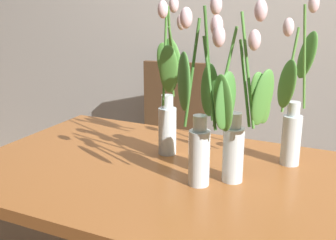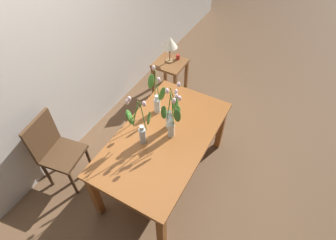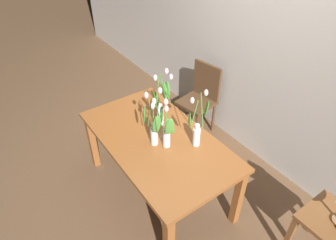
{
  "view_description": "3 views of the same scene",
  "coord_description": "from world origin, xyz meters",
  "px_view_note": "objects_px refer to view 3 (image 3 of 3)",
  "views": [
    {
      "loc": [
        0.49,
        -1.22,
        1.32
      ],
      "look_at": [
        -0.09,
        -0.01,
        0.92
      ],
      "focal_mm": 45.1,
      "sensor_mm": 36.0,
      "label": 1
    },
    {
      "loc": [
        -1.53,
        -0.9,
        2.86
      ],
      "look_at": [
        0.09,
        0.0,
        0.9
      ],
      "focal_mm": 28.72,
      "sensor_mm": 36.0,
      "label": 2
    },
    {
      "loc": [
        1.75,
        -1.11,
        2.56
      ],
      "look_at": [
        0.07,
        0.08,
        0.96
      ],
      "focal_mm": 31.36,
      "sensor_mm": 36.0,
      "label": 3
    }
  ],
  "objects_px": {
    "dining_chair": "(201,95)",
    "tulip_vase_1": "(161,105)",
    "tulip_vase_3": "(197,128)",
    "tulip_vase_2": "(166,131)",
    "side_table": "(330,229)",
    "dining_table": "(157,145)",
    "tulip_vase_0": "(154,126)"
  },
  "relations": [
    {
      "from": "tulip_vase_0",
      "to": "tulip_vase_2",
      "type": "xyz_separation_m",
      "value": [
        0.1,
        0.05,
        -0.01
      ]
    },
    {
      "from": "tulip_vase_0",
      "to": "side_table",
      "type": "height_order",
      "value": "tulip_vase_0"
    },
    {
      "from": "dining_table",
      "to": "tulip_vase_1",
      "type": "bearing_deg",
      "value": 135.32
    },
    {
      "from": "dining_chair",
      "to": "tulip_vase_1",
      "type": "bearing_deg",
      "value": -65.07
    },
    {
      "from": "tulip_vase_0",
      "to": "tulip_vase_3",
      "type": "xyz_separation_m",
      "value": [
        0.22,
        0.3,
        -0.02
      ]
    },
    {
      "from": "tulip_vase_1",
      "to": "dining_chair",
      "type": "distance_m",
      "value": 1.06
    },
    {
      "from": "tulip_vase_1",
      "to": "dining_table",
      "type": "bearing_deg",
      "value": -44.68
    },
    {
      "from": "dining_table",
      "to": "tulip_vase_0",
      "type": "bearing_deg",
      "value": -48.45
    },
    {
      "from": "dining_chair",
      "to": "tulip_vase_0",
      "type": "bearing_deg",
      "value": -60.26
    },
    {
      "from": "dining_table",
      "to": "tulip_vase_2",
      "type": "xyz_separation_m",
      "value": [
        0.15,
        -0.01,
        0.29
      ]
    },
    {
      "from": "tulip_vase_3",
      "to": "side_table",
      "type": "relative_size",
      "value": 1.07
    },
    {
      "from": "dining_table",
      "to": "tulip_vase_2",
      "type": "bearing_deg",
      "value": -3.24
    },
    {
      "from": "tulip_vase_2",
      "to": "dining_chair",
      "type": "bearing_deg",
      "value": 124.83
    },
    {
      "from": "side_table",
      "to": "dining_chair",
      "type": "bearing_deg",
      "value": 170.47
    },
    {
      "from": "tulip_vase_1",
      "to": "side_table",
      "type": "distance_m",
      "value": 1.76
    },
    {
      "from": "tulip_vase_3",
      "to": "side_table",
      "type": "xyz_separation_m",
      "value": [
        1.14,
        0.46,
        -0.5
      ]
    },
    {
      "from": "dining_table",
      "to": "tulip_vase_0",
      "type": "height_order",
      "value": "tulip_vase_0"
    },
    {
      "from": "dining_table",
      "to": "tulip_vase_1",
      "type": "height_order",
      "value": "tulip_vase_1"
    },
    {
      "from": "dining_table",
      "to": "dining_chair",
      "type": "height_order",
      "value": "dining_chair"
    },
    {
      "from": "tulip_vase_0",
      "to": "dining_chair",
      "type": "bearing_deg",
      "value": 119.74
    },
    {
      "from": "tulip_vase_0",
      "to": "tulip_vase_3",
      "type": "height_order",
      "value": "same"
    },
    {
      "from": "tulip_vase_2",
      "to": "tulip_vase_3",
      "type": "distance_m",
      "value": 0.28
    },
    {
      "from": "tulip_vase_1",
      "to": "tulip_vase_3",
      "type": "xyz_separation_m",
      "value": [
        0.45,
        0.07,
        -0.03
      ]
    },
    {
      "from": "tulip_vase_2",
      "to": "side_table",
      "type": "height_order",
      "value": "tulip_vase_2"
    },
    {
      "from": "tulip_vase_0",
      "to": "tulip_vase_3",
      "type": "distance_m",
      "value": 0.38
    },
    {
      "from": "tulip_vase_3",
      "to": "dining_chair",
      "type": "xyz_separation_m",
      "value": [
        -0.85,
        0.8,
        -0.41
      ]
    },
    {
      "from": "tulip_vase_2",
      "to": "side_table",
      "type": "relative_size",
      "value": 1.04
    },
    {
      "from": "tulip_vase_0",
      "to": "tulip_vase_3",
      "type": "relative_size",
      "value": 1.0
    },
    {
      "from": "tulip_vase_2",
      "to": "tulip_vase_1",
      "type": "bearing_deg",
      "value": 151.48
    },
    {
      "from": "tulip_vase_1",
      "to": "tulip_vase_3",
      "type": "height_order",
      "value": "tulip_vase_3"
    },
    {
      "from": "tulip_vase_2",
      "to": "side_table",
      "type": "xyz_separation_m",
      "value": [
        1.26,
        0.71,
        -0.51
      ]
    },
    {
      "from": "tulip_vase_3",
      "to": "side_table",
      "type": "distance_m",
      "value": 1.33
    }
  ]
}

